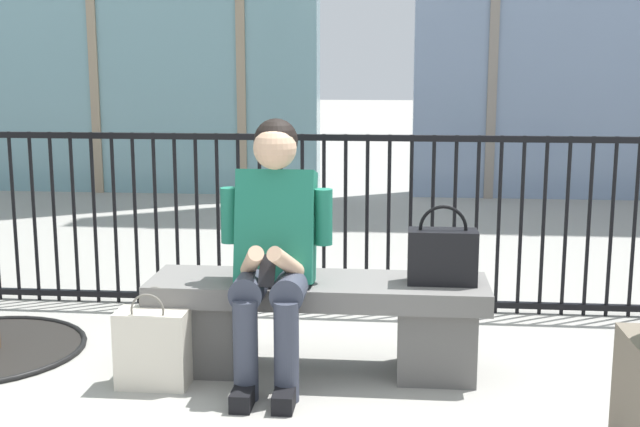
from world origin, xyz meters
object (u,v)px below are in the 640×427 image
at_px(stone_bench, 318,316).
at_px(handbag_on_bench, 442,255).
at_px(shopping_bag, 153,348).
at_px(seated_person_with_phone, 274,243).

xyz_separation_m(stone_bench, handbag_on_bench, (0.58, -0.01, 0.31)).
height_order(handbag_on_bench, shopping_bag, handbag_on_bench).
bearing_deg(stone_bench, shopping_bag, -159.73).
bearing_deg(seated_person_with_phone, handbag_on_bench, 8.75).
xyz_separation_m(handbag_on_bench, shopping_bag, (-1.31, -0.26, -0.40)).
bearing_deg(seated_person_with_phone, stone_bench, 34.00).
height_order(stone_bench, shopping_bag, shopping_bag).
distance_m(stone_bench, seated_person_with_phone, 0.44).
bearing_deg(stone_bench, seated_person_with_phone, -146.00).
bearing_deg(stone_bench, handbag_on_bench, -0.99).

